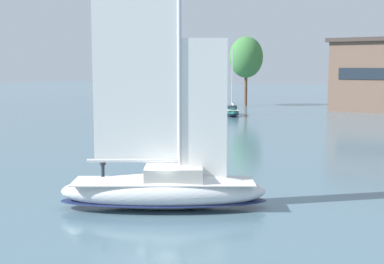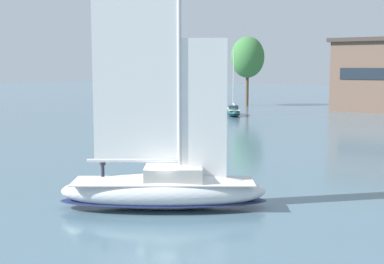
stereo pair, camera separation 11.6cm
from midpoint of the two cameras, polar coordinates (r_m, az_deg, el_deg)
ground_plane at (r=31.18m, az=-2.95°, el=-8.10°), size 400.00×400.00×0.00m
tree_shore_center at (r=111.33m, az=5.97°, el=7.93°), size 6.91×6.91×14.21m
sailboat_main at (r=30.87m, az=-2.93°, el=-5.85°), size 11.75×9.33×16.32m
sailboat_moored_near_marina at (r=89.04m, az=4.47°, el=2.24°), size 6.09×7.85×10.85m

